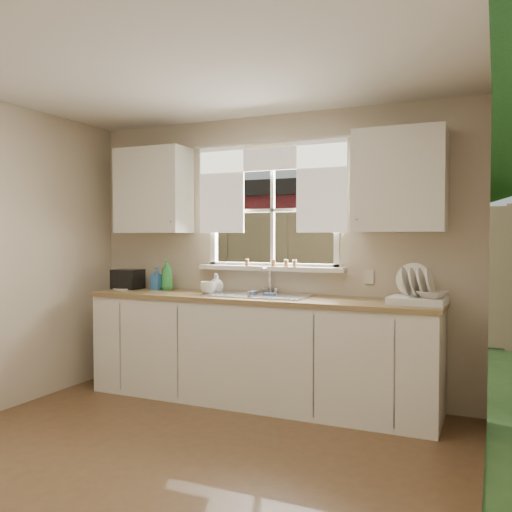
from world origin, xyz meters
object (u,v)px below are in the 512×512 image
at_px(cup, 208,288).
at_px(dish_rack, 417,294).
at_px(black_appliance, 128,279).
at_px(soap_bottle_a, 167,275).

bearing_deg(cup, dish_rack, -23.22).
relative_size(dish_rack, cup, 3.10).
relative_size(cup, black_appliance, 0.54).
height_order(dish_rack, soap_bottle_a, dish_rack).
height_order(cup, black_appliance, black_appliance).
xyz_separation_m(dish_rack, cup, (-1.77, -0.01, -0.02)).
xyz_separation_m(dish_rack, soap_bottle_a, (-2.31, 0.16, 0.07)).
distance_m(dish_rack, soap_bottle_a, 2.32).
bearing_deg(soap_bottle_a, cup, -21.37).
distance_m(dish_rack, cup, 1.77).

